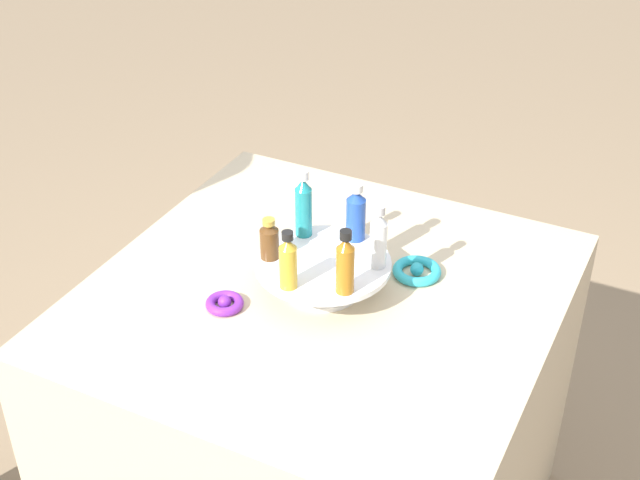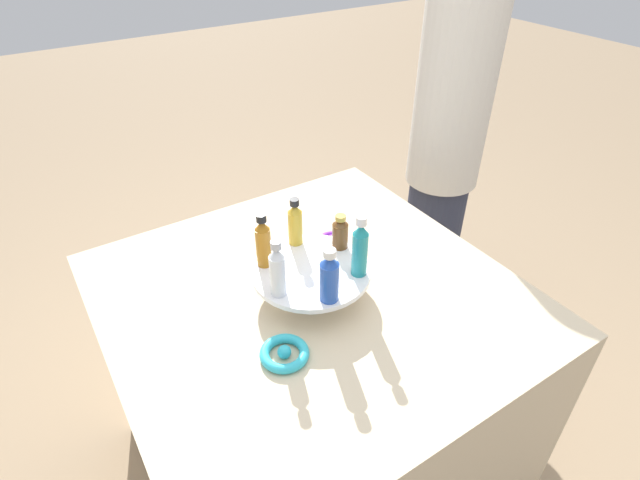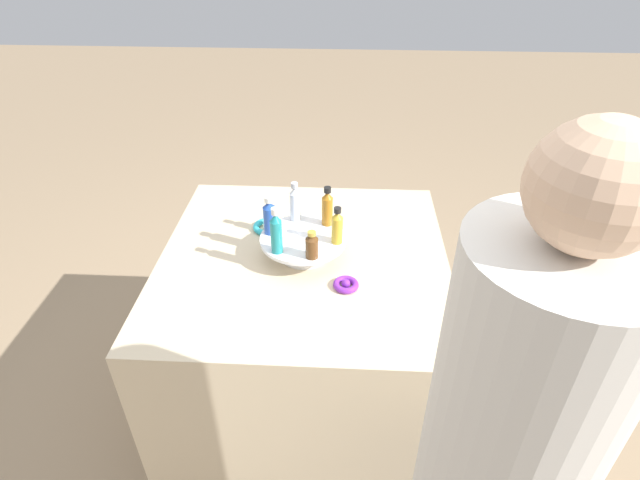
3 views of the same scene
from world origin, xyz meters
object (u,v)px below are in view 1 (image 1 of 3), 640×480
Objects in this scene: bottle_blue at (356,214)px; bottle_amber at (345,264)px; display_stand at (323,270)px; bottle_brown at (269,240)px; bottle_teal at (303,206)px; bottle_gold at (288,262)px; ribbon_bow_purple at (225,303)px; ribbon_bow_teal at (417,271)px; bottle_clear at (378,239)px.

bottle_blue is 0.95× the size of bottle_amber.
bottle_blue is at bearing 78.45° from display_stand.
display_stand is 0.13m from bottle_brown.
bottle_gold is at bearing -71.55° from bottle_teal.
bottle_teal is at bearing 71.69° from ribbon_bow_purple.
ribbon_bow_purple is at bearing -114.75° from bottle_brown.
bottle_blue reaches higher than display_stand.
bottle_amber is at bearing -41.55° from bottle_teal.
bottle_gold reaches higher than ribbon_bow_teal.
bottle_amber is 0.28m from ribbon_bow_purple.
ribbon_bow_purple is at bearing -137.56° from ribbon_bow_teal.
bottle_brown is at bearing -161.55° from bottle_clear.
bottle_gold reaches higher than ribbon_bow_purple.
bottle_brown is at bearing -131.55° from bottle_blue.
bottle_amber is 0.26m from ribbon_bow_teal.
display_stand is 2.00× the size of bottle_clear.
ribbon_bow_teal is at bearing 15.84° from bottle_teal.
bottle_clear is 1.34× the size of ribbon_bow_teal.
bottle_teal is (-0.08, 0.07, 0.09)m from display_stand.
bottle_teal is 1.48× the size of ribbon_bow_teal.
bottle_teal is at bearing 168.45° from bottle_clear.
bottle_teal reaches higher than ribbon_bow_teal.
ribbon_bow_purple is at bearing -145.84° from bottle_clear.
bottle_blue is at bearing 108.45° from bottle_amber.
bottle_blue is at bearing 78.45° from bottle_gold.
bottle_teal is at bearing 108.45° from bottle_gold.
bottle_gold is 1.61× the size of ribbon_bow_purple.
bottle_clear reaches higher than ribbon_bow_teal.
bottle_teal reaches higher than ribbon_bow_purple.
ribbon_bow_purple is 0.75× the size of ribbon_bow_teal.
bottle_gold is at bearing -101.55° from bottle_blue.
bottle_blue reaches higher than bottle_gold.
bottle_blue is 1.45× the size of bottle_brown.
display_stand is 2.13× the size of bottle_blue.
bottle_gold is at bearing -161.55° from bottle_amber.
display_stand is at bearing 18.45° from bottle_brown.
display_stand is 3.09× the size of bottle_brown.
bottle_blue reaches higher than ribbon_bow_purple.
bottle_brown is (-0.21, -0.07, -0.02)m from bottle_clear.
bottle_blue is 1.04× the size of bottle_gold.
bottle_blue is 0.19m from bottle_amber.
display_stand is 3.59× the size of ribbon_bow_purple.
bottle_brown is 1.16× the size of ribbon_bow_purple.
display_stand reaches higher than ribbon_bow_teal.
ribbon_bow_purple is at bearing -164.16° from bottle_amber.
display_stand is 2.69× the size of ribbon_bow_teal.
bottle_teal reaches higher than display_stand.
bottle_teal is 0.22m from bottle_amber.
display_stand is 2.23× the size of bottle_gold.
bottle_brown is 0.72× the size of bottle_gold.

